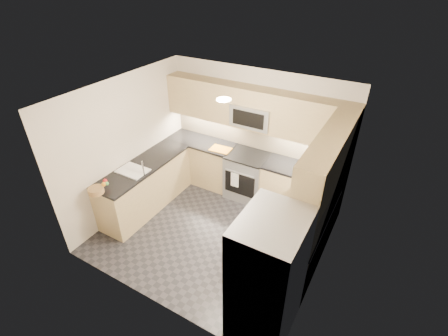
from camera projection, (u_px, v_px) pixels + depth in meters
The scene contains 36 objects.
floor at pixel (214, 232), 5.73m from camera, with size 3.60×3.20×0.00m, color black.
ceiling at pixel (211, 96), 4.39m from camera, with size 3.60×3.20×0.02m, color beige.
wall_back at pixel (256, 133), 6.23m from camera, with size 3.60×0.02×2.50m, color beige.
wall_front at pixel (143, 236), 3.89m from camera, with size 3.60×0.02×2.50m, color beige.
wall_left at pixel (128, 146), 5.82m from camera, with size 0.02×3.20×2.50m, color beige.
wall_right at pixel (328, 210), 4.31m from camera, with size 0.02×3.20×2.50m, color beige.
base_cab_back_left at pixel (202, 161), 6.90m from camera, with size 1.42×0.60×0.90m, color tan.
base_cab_back_right at pixel (301, 192), 5.99m from camera, with size 1.42×0.60×0.90m, color tan.
base_cab_right at pixel (302, 239), 4.97m from camera, with size 0.60×1.70×0.90m, color tan.
base_cab_peninsula at pixel (146, 187), 6.12m from camera, with size 0.60×2.00×0.90m, color tan.
countertop_back_left at pixel (201, 142), 6.65m from camera, with size 1.42×0.63×0.04m, color black.
countertop_back_right at pixel (304, 170), 5.73m from camera, with size 1.42×0.63×0.04m, color black.
countertop_right at pixel (306, 215), 4.72m from camera, with size 0.63×1.70×0.04m, color black.
countertop_peninsula at pixel (143, 166), 5.87m from camera, with size 0.63×2.00×0.04m, color black.
upper_cab_back at pixel (254, 108), 5.80m from camera, with size 3.60×0.35×0.75m, color tan.
upper_cab_right at pixel (328, 160), 4.27m from camera, with size 0.35×1.95×0.75m, color tan.
backsplash_back at pixel (256, 136), 6.26m from camera, with size 3.60×0.01×0.51m, color tan.
backsplash_right at pixel (335, 195), 4.67m from camera, with size 0.01×2.30×0.51m, color tan.
gas_range at pixel (247, 176), 6.42m from camera, with size 0.76×0.65×0.91m, color #94989B.
range_cooktop at pixel (248, 156), 6.18m from camera, with size 0.76×0.65×0.03m, color black.
oven_door_glass at pixel (240, 184), 6.18m from camera, with size 0.62×0.02×0.45m, color black.
oven_handle at pixel (239, 173), 6.02m from camera, with size 0.02×0.02×0.60m, color #B2B5BA.
microwave at pixel (253, 115), 5.85m from camera, with size 0.76×0.40×0.40m, color #A3A7AB.
microwave_door at pixel (248, 119), 5.70m from camera, with size 0.60×0.01×0.28m, color black.
refrigerator at pixel (267, 278), 3.80m from camera, with size 0.70×0.90×1.80m, color #AAADB2.
fridge_handle_left at pixel (232, 274), 3.80m from camera, with size 0.02×0.02×1.20m, color #B2B5BA.
fridge_handle_right at pixel (246, 253), 4.06m from camera, with size 0.02×0.02×1.20m, color #B2B5BA.
sink_basin at pixel (133, 174), 5.71m from camera, with size 0.52×0.38×0.16m, color white.
faucet at pixel (143, 168), 5.49m from camera, with size 0.03×0.03×0.28m, color silver.
utensil_bowl at pixel (325, 170), 5.56m from camera, with size 0.28×0.28×0.16m, color #4CB34D.
cutting_board at pixel (221, 149), 6.33m from camera, with size 0.40×0.28×0.01m, color orange.
fruit_basket at pixel (96, 190), 5.12m from camera, with size 0.25×0.25×0.09m, color #A57D4D.
fruit_apple at pixel (105, 181), 5.22m from camera, with size 0.07×0.07×0.07m, color red.
fruit_pear at pixel (107, 183), 5.16m from camera, with size 0.06×0.06×0.06m, color #5AB74E.
dish_towel_check at pixel (235, 180), 6.14m from camera, with size 0.16×0.01×0.30m, color white.
fruit_orange at pixel (104, 184), 5.15m from camera, with size 0.07×0.07×0.07m, color orange.
Camera 1 is at (2.26, -3.58, 4.03)m, focal length 26.00 mm.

